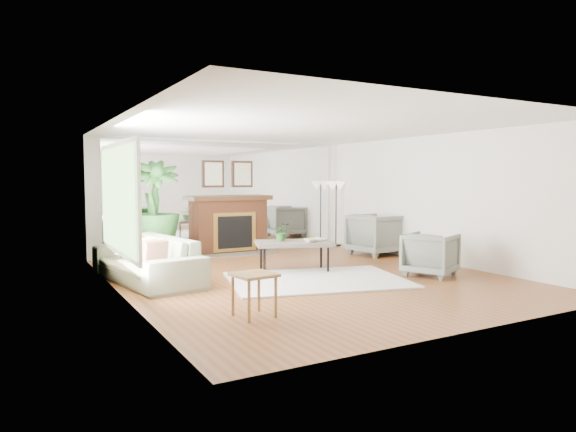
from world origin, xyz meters
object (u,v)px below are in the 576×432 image
sofa (147,260)px  armchair_front (430,254)px  potted_ficus (154,209)px  side_table (254,280)px  coffee_table (294,244)px  armchair_back (376,234)px  fireplace (231,223)px  floor_lamp (336,191)px

sofa → armchair_front: (4.34, -1.80, 0.01)m
armchair_front → potted_ficus: 5.10m
side_table → potted_ficus: bearing=91.2°
coffee_table → potted_ficus: size_ratio=0.76×
armchair_back → side_table: bearing=119.4°
fireplace → coffee_table: 2.70m
coffee_table → floor_lamp: 3.75m
fireplace → floor_lamp: (2.70, -0.16, 0.69)m
armchair_front → floor_lamp: floor_lamp is taller
side_table → floor_lamp: bearing=47.3°
fireplace → potted_ficus: size_ratio=1.02×
fireplace → armchair_front: size_ratio=2.55×
coffee_table → sofa: bearing=172.6°
side_table → potted_ficus: potted_ficus is taller
fireplace → sofa: (-2.45, -2.36, -0.30)m
armchair_back → side_table: armchair_back is taller
fireplace → side_table: bearing=-110.0°
fireplace → floor_lamp: size_ratio=1.29×
sofa → potted_ficus: 1.72m
potted_ficus → side_table: bearing=-88.8°
side_table → armchair_back: bearing=36.3°
coffee_table → side_table: (-1.92, -2.41, -0.05)m
potted_ficus → floor_lamp: bearing=8.9°
floor_lamp → potted_ficus: bearing=-171.1°
fireplace → armchair_back: fireplace is taller
coffee_table → potted_ficus: (-2.01, 1.81, 0.58)m
fireplace → sofa: bearing=-136.1°
side_table → potted_ficus: (-0.09, 4.21, 0.63)m
coffee_table → potted_ficus: potted_ficus is taller
fireplace → coffee_table: fireplace is taller
armchair_front → side_table: armchair_front is taller
fireplace → armchair_back: bearing=-35.0°
coffee_table → fireplace: bearing=91.4°
side_table → potted_ficus: size_ratio=0.26×
fireplace → armchair_front: (1.89, -4.16, -0.29)m
armchair_back → floor_lamp: (0.10, 1.66, 0.91)m
sofa → potted_ficus: bearing=152.3°
armchair_back → sofa: bearing=89.2°
coffee_table → side_table: size_ratio=2.90×
fireplace → sofa: size_ratio=0.84×
armchair_back → floor_lamp: bearing=-10.4°
sofa → potted_ficus: size_ratio=1.22×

